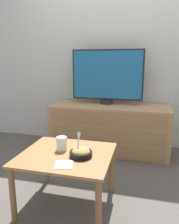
# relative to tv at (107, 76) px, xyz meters

# --- Properties ---
(ground_plane) EXTENTS (12.00, 12.00, 0.00)m
(ground_plane) POSITION_rel_tv_xyz_m (0.17, 0.21, -0.98)
(ground_plane) COLOR #56514C
(wall_back) EXTENTS (12.00, 0.05, 2.60)m
(wall_back) POSITION_rel_tv_xyz_m (0.17, 0.23, 0.32)
(wall_back) COLOR silver
(wall_back) RESTS_ON ground_plane
(dresser) EXTENTS (1.50, 0.57, 0.61)m
(dresser) POSITION_rel_tv_xyz_m (0.06, -0.10, -0.67)
(dresser) COLOR tan
(dresser) RESTS_ON ground_plane
(tv) EXTENTS (0.93, 0.16, 0.70)m
(tv) POSITION_rel_tv_xyz_m (0.00, 0.00, 0.00)
(tv) COLOR #232328
(tv) RESTS_ON dresser
(coffee_table) EXTENTS (0.71, 0.64, 0.45)m
(coffee_table) POSITION_rel_tv_xyz_m (-0.09, -1.32, -0.59)
(coffee_table) COLOR #9E6B3D
(coffee_table) RESTS_ON ground_plane
(takeout_bowl) EXTENTS (0.17, 0.17, 0.18)m
(takeout_bowl) POSITION_rel_tv_xyz_m (0.04, -1.35, -0.49)
(takeout_bowl) COLOR black
(takeout_bowl) RESTS_ON coffee_table
(drink_cup) EXTENTS (0.09, 0.09, 0.11)m
(drink_cup) POSITION_rel_tv_xyz_m (-0.15, -1.27, -0.47)
(drink_cup) COLOR beige
(drink_cup) RESTS_ON coffee_table
(napkin) EXTENTS (0.16, 0.16, 0.00)m
(napkin) POSITION_rel_tv_xyz_m (-0.04, -1.51, -0.52)
(napkin) COLOR white
(napkin) RESTS_ON coffee_table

